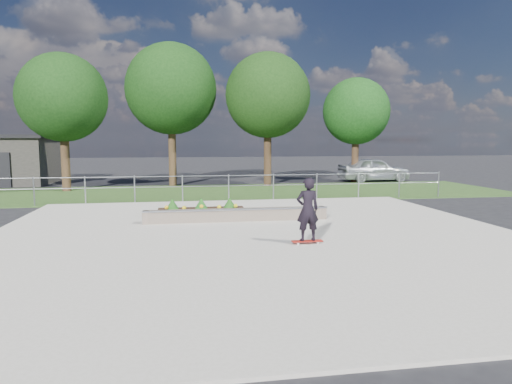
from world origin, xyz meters
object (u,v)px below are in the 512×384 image
at_px(planter_bed, 202,211).
at_px(parked_car, 374,169).
at_px(skateboarder, 308,210).
at_px(grind_ledge, 237,215).

height_order(planter_bed, parked_car, parked_car).
bearing_deg(planter_bed, skateboarder, -62.61).
xyz_separation_m(grind_ledge, planter_bed, (-1.08, 1.14, -0.02)).
distance_m(planter_bed, skateboarder, 5.36).
bearing_deg(planter_bed, grind_ledge, -46.57).
bearing_deg(parked_car, grind_ledge, 139.04).
relative_size(grind_ledge, skateboarder, 3.54).
height_order(skateboarder, parked_car, skateboarder).
bearing_deg(skateboarder, planter_bed, 117.39).
bearing_deg(planter_bed, parked_car, 46.09).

